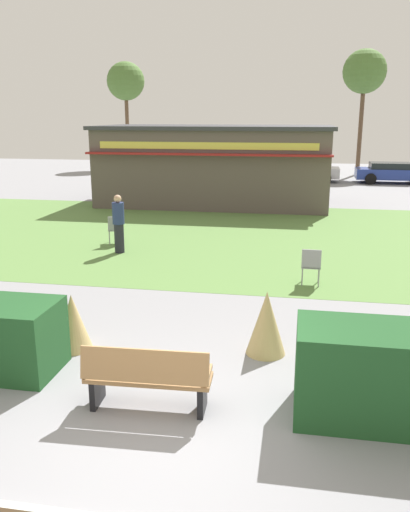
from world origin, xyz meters
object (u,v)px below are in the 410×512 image
object	(u,v)px
tree_right_bg	(365,73)
parked_car_center_slot	(303,171)
trash_bin	(13,349)
tree_left_bg	(126,82)
cafe_chair_east	(115,227)
food_kiosk	(215,165)
cafe_chair_west	(311,264)
parked_car_west_slot	(224,169)
person_strolling	(119,224)
parked_car_east_slot	(392,172)
park_bench	(147,378)

from	to	relation	value
tree_right_bg	parked_car_center_slot	bearing A→B (deg)	-129.21
trash_bin	tree_left_bg	size ratio (longest dim) A/B	0.12
trash_bin	cafe_chair_east	distance (m)	8.58
trash_bin	parked_car_center_slot	world-z (taller)	parked_car_center_slot
parked_car_center_slot	tree_right_bg	distance (m)	8.28
parked_car_center_slot	tree_left_bg	bearing A→B (deg)	152.65
cafe_chair_east	tree_left_bg	world-z (taller)	tree_left_bg
trash_bin	parked_car_center_slot	bearing A→B (deg)	80.38
food_kiosk	cafe_chair_west	distance (m)	12.37
cafe_chair_west	parked_car_west_slot	size ratio (longest dim) A/B	0.21
cafe_chair_west	cafe_chair_east	size ratio (longest dim) A/B	1.00
person_strolling	tree_left_bg	world-z (taller)	tree_left_bg
parked_car_east_slot	tree_right_bg	xyz separation A→B (m)	(-1.50, 4.49, 5.92)
cafe_chair_west	person_strolling	size ratio (longest dim) A/B	0.53
parked_car_west_slot	tree_left_bg	distance (m)	12.22
food_kiosk	tree_left_bg	distance (m)	18.96
park_bench	parked_car_west_slot	bearing A→B (deg)	95.88
park_bench	parked_car_west_slot	size ratio (longest dim) A/B	0.41
food_kiosk	cafe_chair_west	world-z (taller)	food_kiosk
tree_left_bg	cafe_chair_west	bearing A→B (deg)	-64.07
tree_left_bg	trash_bin	bearing A→B (deg)	-74.92
cafe_chair_east	parked_car_center_slot	bearing A→B (deg)	71.79
park_bench	tree_right_bg	bearing A→B (deg)	79.43
parked_car_east_slot	tree_left_bg	bearing A→B (deg)	159.59
food_kiosk	parked_car_center_slot	bearing A→B (deg)	66.30
parked_car_west_slot	parked_car_center_slot	size ratio (longest dim) A/B	1.00
cafe_chair_east	parked_car_east_slot	bearing A→B (deg)	58.03
cafe_chair_west	parked_car_east_slot	size ratio (longest dim) A/B	0.21
park_bench	person_strolling	size ratio (longest dim) A/B	1.02
food_kiosk	cafe_chair_east	distance (m)	8.74
trash_bin	tree_left_bg	distance (m)	34.50
park_bench	cafe_chair_west	bearing A→B (deg)	69.15
trash_bin	person_strolling	xyz separation A→B (m)	(-0.89, 7.49, 0.41)
park_bench	tree_left_bg	size ratio (longest dim) A/B	0.22
park_bench	food_kiosk	xyz separation A→B (m)	(-1.84, 17.52, 1.25)
trash_bin	tree_left_bg	bearing A→B (deg)	105.08
trash_bin	parked_car_east_slot	world-z (taller)	parked_car_east_slot
cafe_chair_east	parked_car_east_slot	world-z (taller)	parked_car_east_slot
park_bench	cafe_chair_west	size ratio (longest dim) A/B	1.93
park_bench	parked_car_west_slot	world-z (taller)	parked_car_west_slot
cafe_chair_east	tree_right_bg	xyz separation A→B (m)	(9.42, 21.99, 6.04)
parked_car_west_slot	parked_car_center_slot	distance (m)	4.86
parked_car_west_slot	food_kiosk	bearing A→B (deg)	-84.34
food_kiosk	trash_bin	bearing A→B (deg)	-91.48
cafe_chair_east	parked_car_west_slot	world-z (taller)	parked_car_west_slot
trash_bin	tree_right_bg	xyz separation A→B (m)	(8.07, 30.47, 6.11)
parked_car_center_slot	parked_car_east_slot	bearing A→B (deg)	0.00
trash_bin	person_strolling	size ratio (longest dim) A/B	0.54
cafe_chair_east	parked_car_west_slot	bearing A→B (deg)	87.07
parked_car_east_slot	cafe_chair_east	bearing A→B (deg)	-121.97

